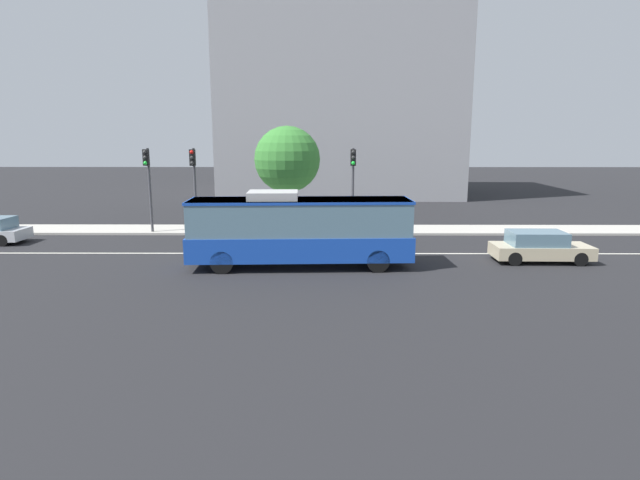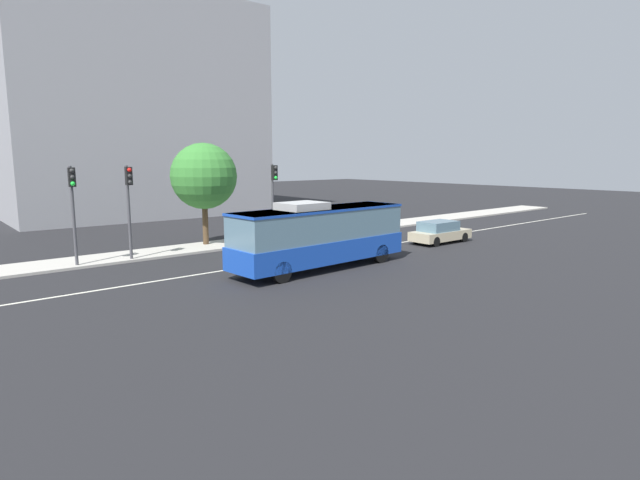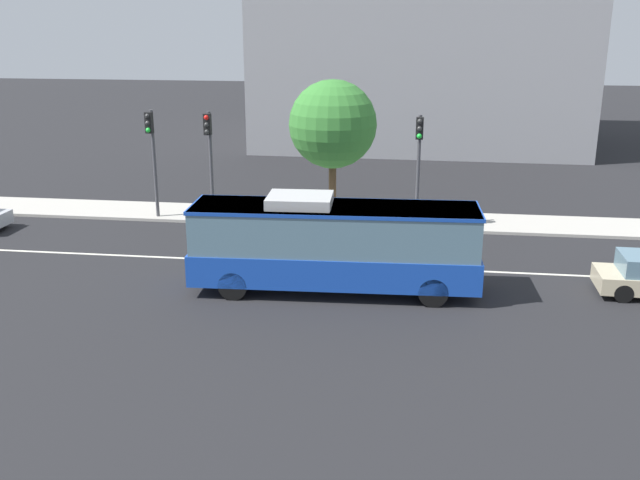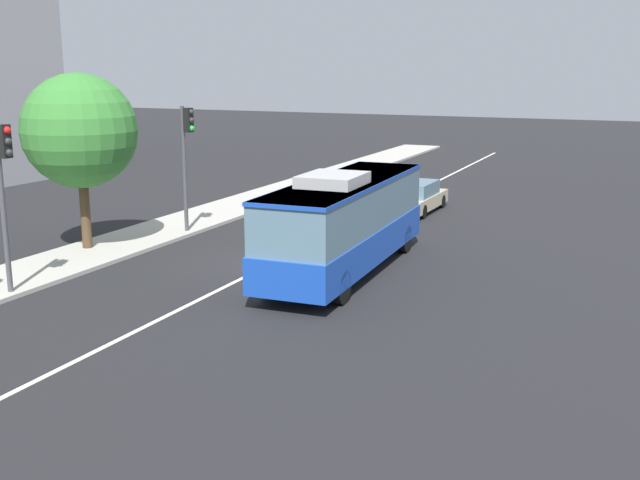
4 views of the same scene
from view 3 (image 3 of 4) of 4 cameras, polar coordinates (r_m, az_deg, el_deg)
The scene contains 9 objects.
ground_plane at distance 28.14m, azimuth 1.69°, elevation -2.02°, with size 160.00×160.00×0.00m, color black.
sidewalk_kerb at distance 34.37m, azimuth 2.84°, elevation 1.70°, with size 80.00×3.10×0.14m, color #B2ADA3.
lane_centre_line at distance 28.14m, azimuth 1.69°, elevation -2.01°, with size 76.00×0.16×0.01m, color silver.
transit_bus at distance 24.99m, azimuth 1.10°, elevation -0.17°, with size 10.09×2.90×3.46m.
traffic_light_near_corner at distance 32.24m, azimuth 7.83°, elevation 6.89°, with size 0.33×0.62×5.20m.
traffic_light_mid_block at distance 34.51m, azimuth -13.17°, elevation 7.28°, with size 0.34×0.62×5.20m.
traffic_light_far_corner at distance 33.51m, azimuth -8.75°, elevation 7.24°, with size 0.32×0.62×5.20m.
street_tree_kerbside_left at distance 34.13m, azimuth 1.02°, elevation 9.14°, with size 4.14×4.14×6.54m.
office_block_background at distance 56.25m, azimuth 8.17°, elevation 18.09°, with size 23.68×16.20×20.40m.
Camera 3 is at (2.69, -26.41, 9.35)m, focal length 40.40 mm.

